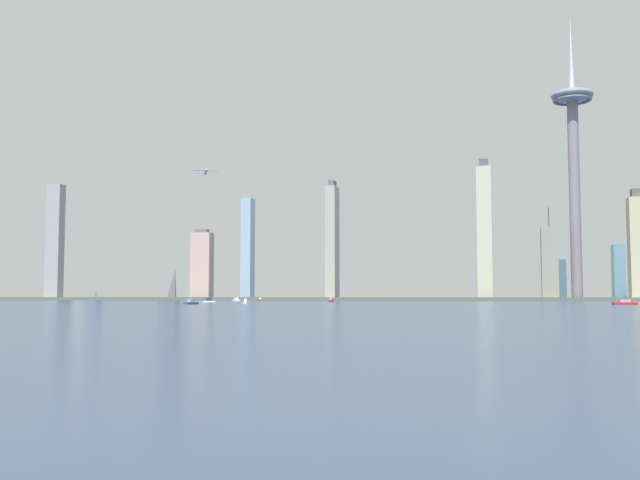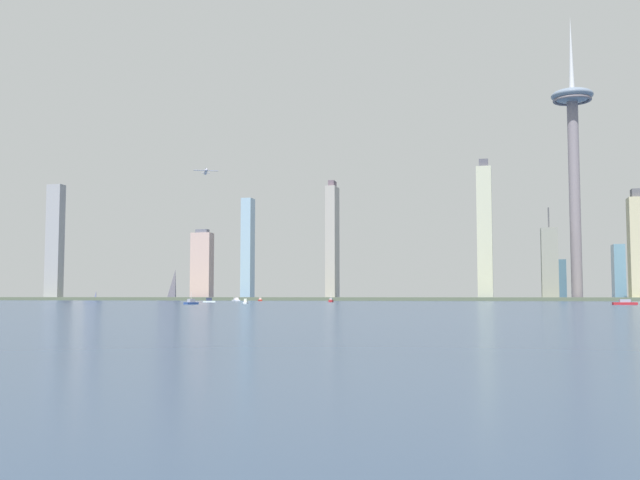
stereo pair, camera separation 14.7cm
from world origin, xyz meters
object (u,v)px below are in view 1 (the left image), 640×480
at_px(skyscraper_6, 639,248).
at_px(skyscraper_4, 619,273).
at_px(boat_4, 236,300).
at_px(skyscraper_7, 558,280).
at_px(skyscraper_11, 55,242).
at_px(skyscraper_10, 550,264).
at_px(boat_2, 625,303).
at_px(skyscraper_3, 485,232).
at_px(skyscraper_0, 94,267).
at_px(skyscraper_1, 202,266).
at_px(skyscraper_12, 248,249).
at_px(boat_5, 331,300).
at_px(skyscraper_9, 170,234).
at_px(skyscraper_2, 332,242).
at_px(skyscraper_5, 87,251).
at_px(boat_1, 246,302).
at_px(boat_6, 209,301).
at_px(observation_tower, 573,140).
at_px(airplane, 206,171).
at_px(boat_0, 191,302).
at_px(boat_3, 260,300).
at_px(skyscraper_8, 63,269).

bearing_deg(skyscraper_6, skyscraper_4, 94.90).
bearing_deg(boat_4, skyscraper_6, 67.03).
bearing_deg(skyscraper_6, skyscraper_7, 125.26).
bearing_deg(skyscraper_11, skyscraper_10, 0.17).
bearing_deg(skyscraper_4, boat_2, -97.51).
bearing_deg(skyscraper_3, skyscraper_0, 179.39).
height_order(skyscraper_1, skyscraper_10, skyscraper_10).
xyz_separation_m(skyscraper_12, boat_5, (175.78, -272.25, -65.07)).
xyz_separation_m(skyscraper_9, skyscraper_11, (-130.97, -71.87, -13.80)).
height_order(skyscraper_2, skyscraper_9, skyscraper_9).
distance_m(skyscraper_5, skyscraper_6, 733.77).
bearing_deg(boat_1, skyscraper_0, 32.77).
distance_m(boat_4, boat_5, 176.91).
bearing_deg(skyscraper_12, boat_6, -75.84).
height_order(skyscraper_0, boat_2, skyscraper_0).
xyz_separation_m(skyscraper_3, boat_4, (-260.40, -143.13, -80.29)).
bearing_deg(skyscraper_9, skyscraper_6, -9.13).
bearing_deg(skyscraper_10, observation_tower, 41.22).
distance_m(skyscraper_11, airplane, 222.52).
distance_m(skyscraper_3, boat_0, 491.29).
bearing_deg(skyscraper_7, boat_1, -118.71).
height_order(skyscraper_5, boat_1, skyscraper_5).
relative_size(boat_3, boat_4, 0.53).
relative_size(observation_tower, skyscraper_8, 2.92).
bearing_deg(observation_tower, skyscraper_0, 178.33).
relative_size(boat_3, boat_5, 1.03).
relative_size(skyscraper_8, skyscraper_10, 1.09).
bearing_deg(boat_2, skyscraper_9, -49.51).
height_order(skyscraper_11, boat_0, skyscraper_11).
height_order(skyscraper_12, airplane, airplane).
distance_m(boat_1, boat_4, 276.54).
bearing_deg(airplane, boat_5, 16.77).
distance_m(skyscraper_9, boat_1, 512.86).
relative_size(skyscraper_0, skyscraper_8, 0.82).
relative_size(skyscraper_2, skyscraper_3, 0.88).
bearing_deg(observation_tower, skyscraper_6, -40.94).
height_order(skyscraper_5, boat_2, skyscraper_5).
bearing_deg(airplane, skyscraper_3, 66.80).
bearing_deg(airplane, skyscraper_8, -129.64).
relative_size(skyscraper_10, boat_6, 9.96).
bearing_deg(boat_6, skyscraper_8, -75.06).
bearing_deg(boat_1, skyscraper_10, -41.69).
distance_m(skyscraper_0, skyscraper_2, 340.73).
xyz_separation_m(skyscraper_3, boat_6, (-220.87, -313.40, -80.17)).
xyz_separation_m(skyscraper_6, boat_0, (-335.94, -388.54, -55.08)).
height_order(skyscraper_10, boat_5, skyscraper_10).
distance_m(skyscraper_5, boat_0, 641.26).
relative_size(skyscraper_7, boat_3, 5.20).
bearing_deg(skyscraper_1, skyscraper_11, -169.79).
distance_m(skyscraper_6, boat_0, 516.58).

